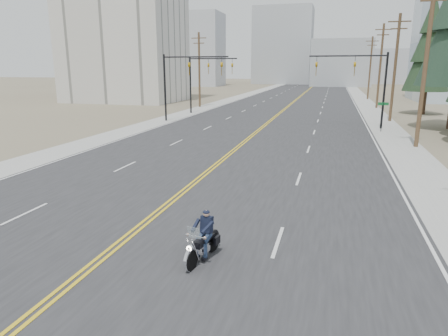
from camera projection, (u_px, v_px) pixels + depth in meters
ground_plane at (73, 283)px, 10.75m from camera, size 400.00×400.00×0.00m
road at (298, 98)px, 76.25m from camera, size 20.00×200.00×0.01m
sidewalk_left at (240, 97)px, 79.18m from camera, size 3.00×200.00×0.01m
sidewalk_right at (362, 99)px, 73.33m from camera, size 3.00×200.00×0.01m
traffic_mast_left at (182, 74)px, 41.77m from camera, size 7.10×0.26×7.00m
traffic_mast_right at (363, 75)px, 37.21m from camera, size 7.10×0.26×7.00m
traffic_mast_far at (203, 74)px, 49.36m from camera, size 6.10×0.26×7.00m
street_sign at (383, 112)px, 35.64m from camera, size 0.90×0.06×2.62m
utility_pole_b at (426, 62)px, 27.63m from camera, size 2.20×0.30×11.50m
utility_pole_c at (395, 67)px, 41.73m from camera, size 2.20×0.30×11.00m
utility_pole_d at (380, 65)px, 55.71m from camera, size 2.20×0.30×11.50m
utility_pole_e at (370, 67)px, 71.68m from camera, size 2.20×0.30×11.00m
utility_pole_left at (199, 69)px, 57.51m from camera, size 2.20×0.30×10.50m
apartment_block at (123, 9)px, 65.67m from camera, size 18.00×14.00×30.00m
haze_bldg_a at (199, 50)px, 124.57m from camera, size 14.00×12.00×22.00m
haze_bldg_b at (341, 63)px, 123.98m from camera, size 18.00×14.00×14.00m
haze_bldg_d at (283, 46)px, 141.64m from camera, size 20.00×15.00×26.00m
haze_bldg_e at (389, 67)px, 143.30m from camera, size 14.00×14.00×12.00m
haze_bldg_f at (173, 61)px, 143.15m from camera, size 12.00×12.00×16.00m
motorcyclist at (202, 237)px, 11.82m from camera, size 1.16×2.05×1.51m
conifer_far at (430, 46)px, 47.81m from camera, size 5.28×5.28×14.15m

